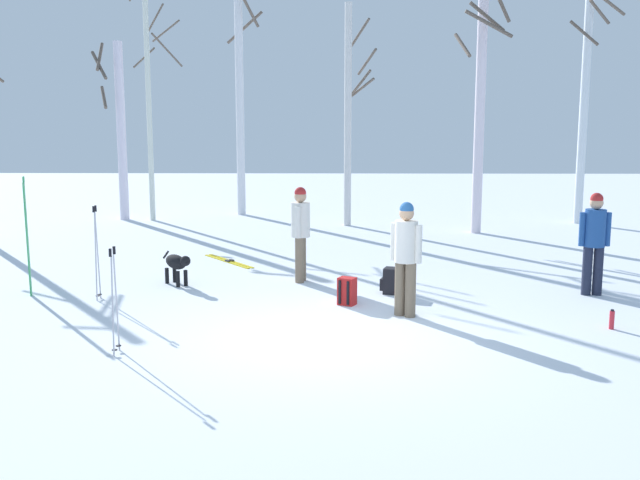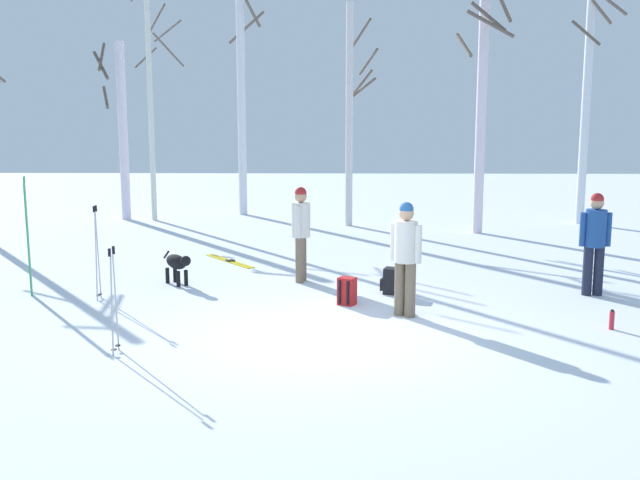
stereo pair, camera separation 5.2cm
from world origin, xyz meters
TOP-DOWN VIEW (x-y plane):
  - ground_plane at (0.00, 0.00)m, footprint 60.00×60.00m
  - person_0 at (-0.48, 3.48)m, footprint 0.34×0.51m
  - person_1 at (4.43, 2.53)m, footprint 0.52×0.34m
  - person_2 at (1.18, 1.13)m, footprint 0.44×0.35m
  - dog at (-2.65, 3.16)m, footprint 0.63×0.70m
  - ski_pair_planted_0 at (-4.93, 2.30)m, footprint 0.06×0.20m
  - ski_pair_lying_0 at (-2.05, 5.34)m, footprint 1.21×1.55m
  - ski_poles_0 at (-3.72, 2.08)m, footprint 0.07×0.21m
  - ski_poles_1 at (-2.63, -0.72)m, footprint 0.07×0.26m
  - backpack_0 at (1.06, 2.57)m, footprint 0.33×0.31m
  - backpack_1 at (0.33, 1.80)m, footprint 0.32×0.34m
  - water_bottle_0 at (4.01, 0.47)m, footprint 0.07×0.07m
  - birch_tree_1 at (-5.99, 11.72)m, footprint 0.95×1.28m
  - birch_tree_2 at (-5.08, 11.58)m, footprint 1.56×1.86m
  - birch_tree_3 at (-2.65, 12.95)m, footprint 1.20×1.34m
  - birch_tree_4 at (0.55, 10.63)m, footprint 0.85×1.07m
  - birch_tree_5 at (3.79, 9.31)m, footprint 1.33×1.13m
  - birch_tree_6 at (7.02, 11.11)m, footprint 1.44×1.56m

SIDE VIEW (x-z plane):
  - ground_plane at x=0.00m, z-range 0.00..0.00m
  - ski_pair_lying_0 at x=-2.05m, z-range -0.01..0.03m
  - water_bottle_0 at x=4.01m, z-range -0.01..0.28m
  - backpack_0 at x=1.06m, z-range -0.01..0.43m
  - backpack_1 at x=0.33m, z-range -0.01..0.43m
  - dog at x=-2.65m, z-range 0.10..0.67m
  - ski_poles_1 at x=-2.63m, z-range 0.05..1.40m
  - ski_poles_0 at x=-3.72m, z-range 0.05..1.59m
  - person_0 at x=-0.48m, z-range 0.12..1.84m
  - person_1 at x=4.43m, z-range 0.12..1.84m
  - person_2 at x=1.18m, z-range 0.12..1.84m
  - ski_pair_planted_0 at x=-4.93m, z-range -0.01..1.99m
  - birch_tree_1 at x=-5.99m, z-range 0.14..5.20m
  - birch_tree_4 at x=0.55m, z-range 0.11..6.04m
  - birch_tree_5 at x=3.79m, z-range 0.12..7.74m
  - birch_tree_6 at x=7.02m, z-range 0.21..7.69m
  - birch_tree_2 at x=-5.08m, z-range 0.14..7.91m
  - birch_tree_3 at x=-2.65m, z-range 0.18..8.04m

